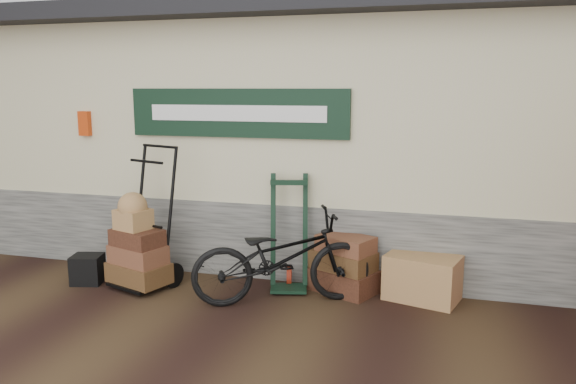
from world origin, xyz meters
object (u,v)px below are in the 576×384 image
object	(u,v)px
porter_trolley	(149,215)
bicycle	(282,253)
green_barrow	(289,233)
suitcase_stack	(343,263)
black_trunk	(88,269)
wicker_hamper	(422,278)

from	to	relation	value
porter_trolley	bicycle	distance (m)	1.64
green_barrow	suitcase_stack	distance (m)	0.69
porter_trolley	black_trunk	world-z (taller)	porter_trolley
green_barrow	suitcase_stack	bearing A→B (deg)	-6.12
wicker_hamper	black_trunk	distance (m)	3.79
porter_trolley	wicker_hamper	bearing A→B (deg)	25.31
green_barrow	wicker_hamper	size ratio (longest dim) A/B	1.74
green_barrow	wicker_hamper	xyz separation A→B (m)	(1.46, 0.06, -0.40)
green_barrow	black_trunk	size ratio (longest dim) A/B	3.86
green_barrow	black_trunk	world-z (taller)	green_barrow
suitcase_stack	bicycle	xyz separation A→B (m)	(-0.56, -0.52, 0.22)
porter_trolley	black_trunk	xyz separation A→B (m)	(-0.72, -0.19, -0.65)
green_barrow	wicker_hamper	world-z (taller)	green_barrow
green_barrow	black_trunk	bearing A→B (deg)	177.64
green_barrow	wicker_hamper	bearing A→B (deg)	-11.70
green_barrow	bicycle	bearing A→B (deg)	-98.58
suitcase_stack	black_trunk	bearing A→B (deg)	-169.23
green_barrow	bicycle	xyz separation A→B (m)	(0.04, -0.44, -0.10)
porter_trolley	green_barrow	xyz separation A→B (m)	(1.57, 0.28, -0.17)
green_barrow	suitcase_stack	size ratio (longest dim) A/B	1.77
green_barrow	bicycle	size ratio (longest dim) A/B	0.69
black_trunk	green_barrow	bearing A→B (deg)	11.55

